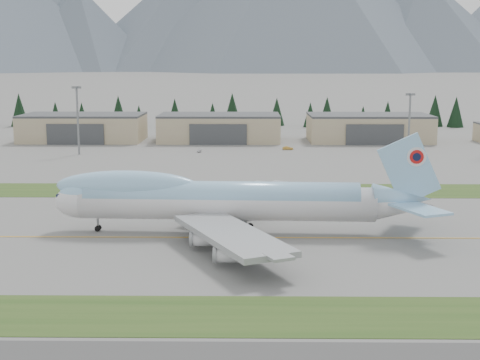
{
  "coord_description": "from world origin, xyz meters",
  "views": [
    {
      "loc": [
        -3.53,
        -118.22,
        31.83
      ],
      "look_at": [
        -5.14,
        15.19,
        8.0
      ],
      "focal_mm": 50.0,
      "sensor_mm": 36.0,
      "label": 1
    }
  ],
  "objects_px": {
    "hangar_center": "(220,128)",
    "service_vehicle_c": "(404,151)",
    "hangar_right": "(369,128)",
    "boeing_747_freighter": "(223,200)",
    "service_vehicle_b": "(288,150)",
    "hangar_left": "(83,127)",
    "service_vehicle_a": "(199,152)"
  },
  "relations": [
    {
      "from": "hangar_left",
      "to": "boeing_747_freighter",
      "type": "bearing_deg",
      "value": -67.1
    },
    {
      "from": "boeing_747_freighter",
      "to": "service_vehicle_a",
      "type": "xyz_separation_m",
      "value": [
        -12.58,
        112.32,
        -6.31
      ]
    },
    {
      "from": "boeing_747_freighter",
      "to": "hangar_right",
      "type": "bearing_deg",
      "value": 72.46
    },
    {
      "from": "hangar_center",
      "to": "hangar_left",
      "type": "bearing_deg",
      "value": 180.0
    },
    {
      "from": "service_vehicle_c",
      "to": "hangar_right",
      "type": "bearing_deg",
      "value": 108.06
    },
    {
      "from": "hangar_right",
      "to": "service_vehicle_c",
      "type": "height_order",
      "value": "hangar_right"
    },
    {
      "from": "service_vehicle_c",
      "to": "boeing_747_freighter",
      "type": "bearing_deg",
      "value": -113.04
    },
    {
      "from": "boeing_747_freighter",
      "to": "service_vehicle_c",
      "type": "relative_size",
      "value": 17.83
    },
    {
      "from": "hangar_left",
      "to": "service_vehicle_b",
      "type": "height_order",
      "value": "hangar_left"
    },
    {
      "from": "service_vehicle_a",
      "to": "service_vehicle_b",
      "type": "xyz_separation_m",
      "value": [
        31.76,
        6.78,
        0.0
      ]
    },
    {
      "from": "service_vehicle_a",
      "to": "service_vehicle_c",
      "type": "height_order",
      "value": "service_vehicle_c"
    },
    {
      "from": "hangar_left",
      "to": "hangar_center",
      "type": "xyz_separation_m",
      "value": [
        55.0,
        0.0,
        0.0
      ]
    },
    {
      "from": "hangar_left",
      "to": "hangar_right",
      "type": "xyz_separation_m",
      "value": [
        115.0,
        0.0,
        0.0
      ]
    },
    {
      "from": "service_vehicle_b",
      "to": "service_vehicle_a",
      "type": "bearing_deg",
      "value": 98.9
    },
    {
      "from": "hangar_right",
      "to": "boeing_747_freighter",
      "type": "bearing_deg",
      "value": -109.99
    },
    {
      "from": "boeing_747_freighter",
      "to": "service_vehicle_b",
      "type": "relative_size",
      "value": 18.63
    },
    {
      "from": "hangar_center",
      "to": "service_vehicle_c",
      "type": "xyz_separation_m",
      "value": [
        67.28,
        -30.13,
        -5.39
      ]
    },
    {
      "from": "hangar_right",
      "to": "service_vehicle_b",
      "type": "distance_m",
      "value": 43.88
    },
    {
      "from": "boeing_747_freighter",
      "to": "service_vehicle_c",
      "type": "bearing_deg",
      "value": 64.94
    },
    {
      "from": "service_vehicle_a",
      "to": "service_vehicle_b",
      "type": "height_order",
      "value": "service_vehicle_b"
    },
    {
      "from": "hangar_right",
      "to": "service_vehicle_c",
      "type": "xyz_separation_m",
      "value": [
        7.28,
        -30.13,
        -5.39
      ]
    },
    {
      "from": "hangar_left",
      "to": "service_vehicle_a",
      "type": "xyz_separation_m",
      "value": [
        49.21,
        -33.94,
        -5.39
      ]
    },
    {
      "from": "hangar_center",
      "to": "service_vehicle_a",
      "type": "distance_m",
      "value": 34.85
    },
    {
      "from": "service_vehicle_c",
      "to": "service_vehicle_a",
      "type": "bearing_deg",
      "value": -172.54
    },
    {
      "from": "service_vehicle_a",
      "to": "hangar_right",
      "type": "bearing_deg",
      "value": 33.82
    },
    {
      "from": "boeing_747_freighter",
      "to": "hangar_center",
      "type": "distance_m",
      "value": 146.42
    },
    {
      "from": "hangar_left",
      "to": "hangar_right",
      "type": "distance_m",
      "value": 115.0
    },
    {
      "from": "boeing_747_freighter",
      "to": "hangar_left",
      "type": "relative_size",
      "value": 1.51
    },
    {
      "from": "hangar_left",
      "to": "hangar_right",
      "type": "bearing_deg",
      "value": 0.0
    },
    {
      "from": "hangar_right",
      "to": "service_vehicle_a",
      "type": "xyz_separation_m",
      "value": [
        -65.79,
        -33.94,
        -5.39
      ]
    },
    {
      "from": "boeing_747_freighter",
      "to": "hangar_left",
      "type": "height_order",
      "value": "boeing_747_freighter"
    },
    {
      "from": "service_vehicle_b",
      "to": "boeing_747_freighter",
      "type": "bearing_deg",
      "value": 167.7
    }
  ]
}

